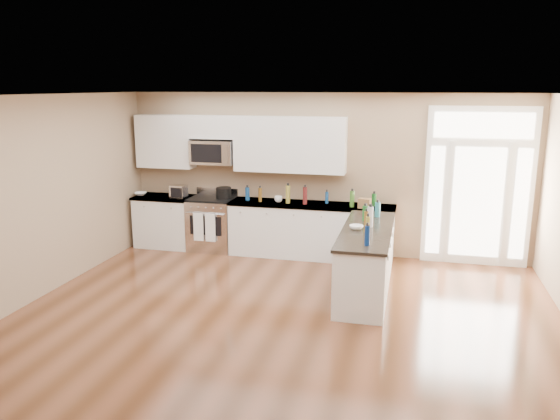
{
  "coord_description": "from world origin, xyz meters",
  "views": [
    {
      "loc": [
        1.52,
        -5.29,
        2.91
      ],
      "look_at": [
        -0.29,
        2.0,
        1.2
      ],
      "focal_mm": 35.0,
      "sensor_mm": 36.0,
      "label": 1
    }
  ],
  "objects_px": {
    "kitchen_range": "(212,223)",
    "stockpot": "(224,192)",
    "peninsula_cabinet": "(366,263)",
    "toaster_oven": "(179,191)"
  },
  "relations": [
    {
      "from": "peninsula_cabinet",
      "to": "kitchen_range",
      "type": "xyz_separation_m",
      "value": [
        -2.89,
        1.45,
        0.04
      ]
    },
    {
      "from": "kitchen_range",
      "to": "toaster_oven",
      "type": "bearing_deg",
      "value": -172.33
    },
    {
      "from": "peninsula_cabinet",
      "to": "kitchen_range",
      "type": "height_order",
      "value": "kitchen_range"
    },
    {
      "from": "kitchen_range",
      "to": "stockpot",
      "type": "bearing_deg",
      "value": 9.2
    },
    {
      "from": "toaster_oven",
      "to": "peninsula_cabinet",
      "type": "bearing_deg",
      "value": -16.27
    },
    {
      "from": "toaster_oven",
      "to": "stockpot",
      "type": "bearing_deg",
      "value": 13.25
    },
    {
      "from": "kitchen_range",
      "to": "stockpot",
      "type": "xyz_separation_m",
      "value": [
        0.22,
        0.04,
        0.58
      ]
    },
    {
      "from": "peninsula_cabinet",
      "to": "kitchen_range",
      "type": "bearing_deg",
      "value": 153.39
    },
    {
      "from": "kitchen_range",
      "to": "toaster_oven",
      "type": "height_order",
      "value": "toaster_oven"
    },
    {
      "from": "peninsula_cabinet",
      "to": "stockpot",
      "type": "xyz_separation_m",
      "value": [
        -2.67,
        1.48,
        0.62
      ]
    }
  ]
}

